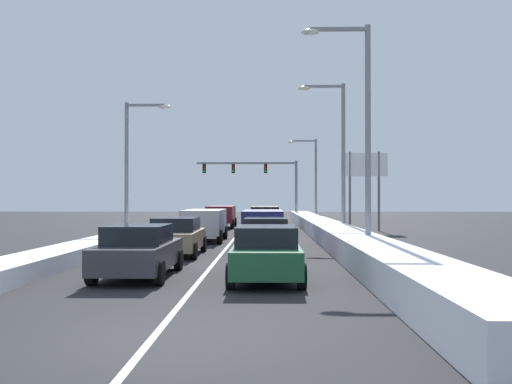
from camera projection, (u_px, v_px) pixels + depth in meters
The scene contains 20 objects.
ground_plane at pixel (231, 242), 28.45m from camera, with size 127.50×127.50×0.00m, color #28282B.
lane_stripe_between_right_lane_and_center_lane at pixel (236, 236), 33.35m from camera, with size 0.14×53.94×0.01m, color silver.
snow_bank_right_shoulder at pixel (324, 229), 33.25m from camera, with size 1.83×53.94×0.88m, color white.
snow_bank_left_shoulder at pixel (149, 231), 33.46m from camera, with size 1.64×53.94×0.54m, color white.
sedan_green_right_lane_nearest at pixel (266, 253), 15.29m from camera, with size 2.00×4.50×1.51m.
sedan_red_right_lane_second at pixel (266, 237), 21.56m from camera, with size 2.00×4.50×1.51m.
suv_navy_right_lane_third at pixel (263, 223), 27.51m from camera, with size 2.16×4.90×1.67m.
sedan_white_right_lane_fourth at pixel (263, 222), 34.57m from camera, with size 2.00×4.50×1.51m.
suv_black_right_lane_fifth at pixel (265, 215), 40.41m from camera, with size 2.16×4.90×1.67m.
sedan_charcoal_center_lane_nearest at pixel (139, 251), 15.93m from camera, with size 2.00×4.50×1.51m.
sedan_tan_center_lane_second at pixel (177, 236), 21.94m from camera, with size 2.00×4.50×1.51m.
suv_silver_center_lane_third at pixel (204, 222), 29.11m from camera, with size 2.16×4.90×1.67m.
sedan_gray_center_lane_fourth at pixel (210, 222), 35.35m from camera, with size 2.00×4.50×1.51m.
suv_maroon_center_lane_fifth at pixel (221, 215), 42.44m from camera, with size 2.16×4.90×1.67m.
traffic_light_gantry at pixel (261, 175), 57.88m from camera, with size 10.60×0.47×6.20m.
street_lamp_right_near at pixel (359, 120), 21.05m from camera, with size 2.66×0.36×8.90m.
street_lamp_right_mid at pixel (337, 147), 30.84m from camera, with size 2.66×0.36×8.69m.
street_lamp_right_far at pixel (312, 172), 50.44m from camera, with size 2.66×0.36×7.67m.
street_lamp_left_mid at pixel (133, 156), 31.48m from camera, with size 2.66×0.36×7.74m.
roadside_sign_right at pixel (364, 173), 38.19m from camera, with size 3.20×0.16×5.50m.
Camera 1 is at (1.87, -8.83, 2.28)m, focal length 38.77 mm.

